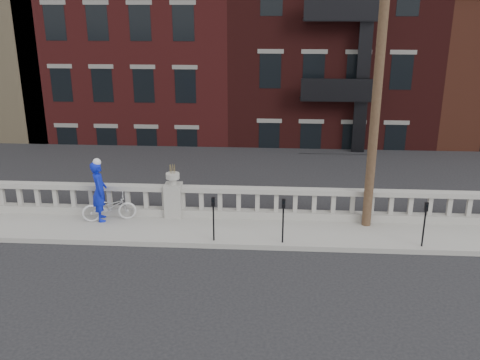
% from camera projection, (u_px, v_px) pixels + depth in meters
% --- Properties ---
extents(ground, '(120.00, 120.00, 0.00)m').
position_uv_depth(ground, '(147.00, 279.00, 13.96)').
color(ground, black).
rests_on(ground, ground).
extents(sidewalk, '(32.00, 2.20, 0.15)m').
position_uv_depth(sidewalk, '(169.00, 229.00, 16.76)').
color(sidewalk, '#98958D').
rests_on(sidewalk, ground).
extents(balustrade, '(28.00, 0.34, 1.03)m').
position_uv_depth(balustrade, '(174.00, 202.00, 17.47)').
color(balustrade, '#98958D').
rests_on(balustrade, sidewalk).
extents(planter_pedestal, '(0.55, 0.55, 1.76)m').
position_uv_depth(planter_pedestal, '(174.00, 196.00, 17.41)').
color(planter_pedestal, '#98958D').
rests_on(planter_pedestal, sidewalk).
extents(lower_level, '(80.00, 44.00, 20.80)m').
position_uv_depth(lower_level, '(234.00, 67.00, 34.79)').
color(lower_level, '#605E59').
rests_on(lower_level, ground).
extents(utility_pole, '(1.60, 0.28, 10.00)m').
position_uv_depth(utility_pole, '(380.00, 62.00, 15.26)').
color(utility_pole, '#422D1E').
rests_on(utility_pole, sidewalk).
extents(parking_meter_a, '(0.10, 0.09, 1.36)m').
position_uv_depth(parking_meter_a, '(213.00, 214.00, 15.57)').
color(parking_meter_a, black).
rests_on(parking_meter_a, sidewalk).
extents(parking_meter_b, '(0.10, 0.09, 1.36)m').
position_uv_depth(parking_meter_b, '(283.00, 216.00, 15.44)').
color(parking_meter_b, black).
rests_on(parking_meter_b, sidewalk).
extents(parking_meter_c, '(0.10, 0.09, 1.36)m').
position_uv_depth(parking_meter_c, '(425.00, 219.00, 15.20)').
color(parking_meter_c, black).
rests_on(parking_meter_c, sidewalk).
extents(bicycle, '(1.80, 1.03, 0.90)m').
position_uv_depth(bicycle, '(109.00, 207.00, 17.12)').
color(bicycle, silver).
rests_on(bicycle, sidewalk).
extents(cyclist, '(0.68, 0.83, 1.96)m').
position_uv_depth(cyclist, '(99.00, 191.00, 16.99)').
color(cyclist, '#0C1CBA').
rests_on(cyclist, sidewalk).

